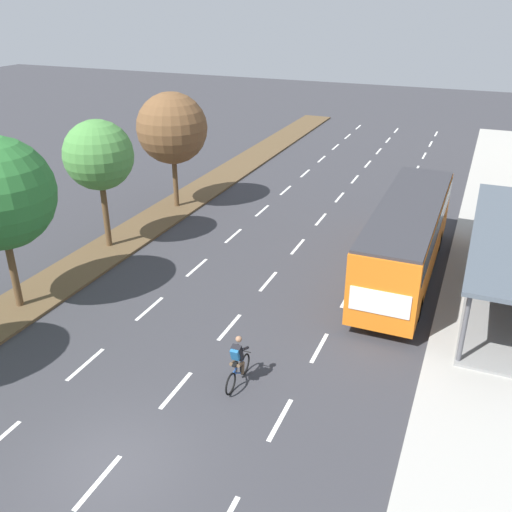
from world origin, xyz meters
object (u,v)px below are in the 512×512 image
at_px(bus, 407,233).
at_px(median_tree_fourth, 172,128).
at_px(cyclist, 238,363).
at_px(median_tree_third, 99,156).

distance_m(bus, median_tree_fourth, 14.28).
bearing_deg(cyclist, median_tree_third, 144.73).
xyz_separation_m(cyclist, median_tree_third, (-10.17, 7.19, 3.81)).
distance_m(cyclist, median_tree_fourth, 17.09).
height_order(cyclist, median_tree_third, median_tree_third).
bearing_deg(bus, median_tree_third, -170.11).
relative_size(bus, cyclist, 6.20).
bearing_deg(median_tree_fourth, median_tree_third, -92.12).
bearing_deg(bus, median_tree_fourth, 164.38).
xyz_separation_m(bus, median_tree_fourth, (-13.54, 3.78, 2.53)).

